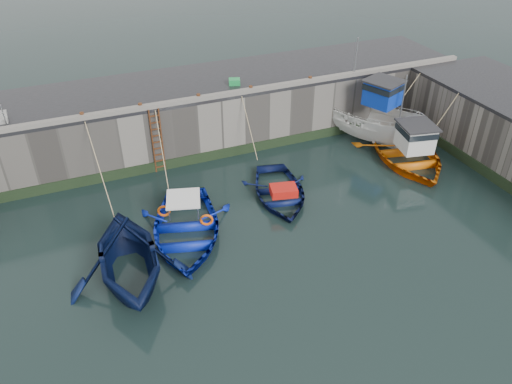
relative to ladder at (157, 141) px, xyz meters
name	(u,v)px	position (x,y,z in m)	size (l,w,h in m)	color
ground	(288,300)	(2.00, -9.91, -1.59)	(120.00, 120.00, 0.00)	black
quay_back	(184,114)	(2.00, 2.59, -0.09)	(30.00, 5.00, 3.00)	slate
road_back	(182,85)	(2.00, 2.59, 1.49)	(30.00, 5.00, 0.16)	black
kerb_back	(195,99)	(2.00, 0.24, 1.67)	(30.00, 0.30, 0.20)	slate
algae_back	(200,158)	(2.00, 0.05, -1.34)	(30.00, 0.08, 0.50)	black
algae_right	(503,183)	(13.96, -7.41, -1.34)	(0.08, 15.00, 0.50)	black
ladder	(157,141)	(0.00, 0.00, 0.00)	(0.51, 0.08, 3.20)	#3F1E0F
boat_near_white	(132,278)	(-2.72, -6.84, -1.59)	(4.53, 5.25, 2.76)	#091338
boat_near_white_rope	(111,207)	(-2.72, -2.13, -1.59)	(0.04, 5.13, 3.10)	tan
boat_near_blue	(186,235)	(-0.25, -5.23, -1.59)	(3.98, 5.57, 1.15)	#0B21AA
boat_near_blue_rope	(163,186)	(-0.25, -1.32, -1.59)	(0.04, 3.83, 3.10)	tan
boat_near_navy	(279,196)	(4.34, -4.12, -1.59)	(3.24, 4.54, 0.94)	#0B1546
boat_near_navy_rope	(251,161)	(4.34, -0.77, -1.59)	(0.04, 3.11, 3.10)	tan
boat_far_white	(369,120)	(10.99, -0.90, -0.55)	(4.69, 6.80, 5.46)	white
boat_far_orange	(406,152)	(11.49, -3.58, -1.19)	(5.45, 6.80, 4.25)	orange
fish_crate	(234,82)	(4.39, 1.47, 1.71)	(0.55, 0.44, 0.28)	#1B9545
bollard_a	(82,115)	(-3.00, 0.34, 1.71)	(0.18, 0.18, 0.28)	#3F1E0F
bollard_b	(140,106)	(-0.50, 0.34, 1.71)	(0.18, 0.18, 0.28)	#3F1E0F
bollard_c	(199,97)	(2.20, 0.34, 1.71)	(0.18, 0.18, 0.28)	#3F1E0F
bollard_d	(251,89)	(4.80, 0.34, 1.71)	(0.18, 0.18, 0.28)	#3F1E0F
bollard_e	(310,79)	(8.00, 0.34, 1.71)	(0.18, 0.18, 0.28)	#3F1E0F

